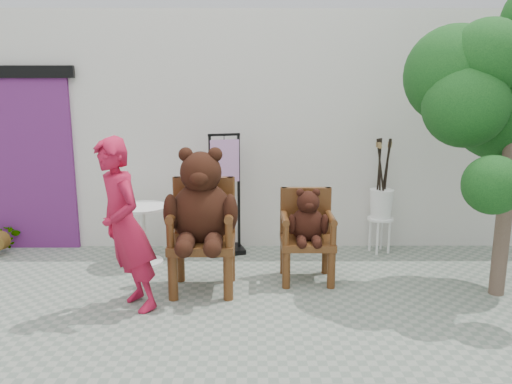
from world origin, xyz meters
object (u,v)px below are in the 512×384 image
chair_small (307,226)px  tree (503,85)px  cafe_table (143,228)px  chair_big (202,212)px  display_stand (225,208)px  person (125,226)px  stool_bucket (381,203)px

chair_small → tree: 2.40m
chair_small → tree: bearing=-5.2°
chair_small → cafe_table: chair_small is taller
chair_big → display_stand: 1.22m
person → display_stand: 1.88m
person → stool_bucket: size_ratio=1.13×
chair_small → stool_bucket: bearing=41.7°
cafe_table → tree: (3.76, -0.69, 1.65)m
chair_big → tree: 3.24m
chair_small → display_stand: (-0.94, 0.91, -0.02)m
chair_big → cafe_table: 1.19m
cafe_table → chair_small: bearing=-15.4°
tree → person: bearing=-170.7°
cafe_table → tree: bearing=-10.4°
person → tree: (3.63, 0.59, 1.27)m
chair_small → display_stand: 1.30m
chair_big → tree: bearing=2.1°
person → tree: size_ratio=0.53×
chair_small → person: person is taller
chair_big → chair_small: 1.16m
chair_small → stool_bucket: stool_bucket is taller
cafe_table → stool_bucket: 2.94m
chair_small → tree: (1.88, -0.17, 1.48)m
chair_big → chair_small: chair_big is taller
chair_big → tree: (2.98, 0.11, 1.26)m
chair_small → person: bearing=-156.4°
person → display_stand: (0.82, 1.67, -0.24)m
chair_big → person: person is taller
person → cafe_table: bearing=147.5°
display_stand → tree: tree is taller
tree → stool_bucket: bearing=128.3°
display_stand → stool_bucket: display_stand is taller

